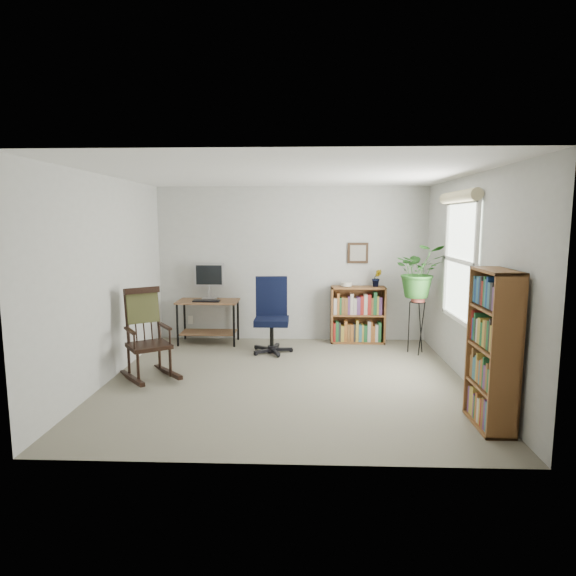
{
  "coord_description": "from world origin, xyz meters",
  "views": [
    {
      "loc": [
        0.23,
        -5.51,
        1.89
      ],
      "look_at": [
        0.0,
        0.4,
        1.05
      ],
      "focal_mm": 30.0,
      "sensor_mm": 36.0,
      "label": 1
    }
  ],
  "objects_px": {
    "desk": "(208,322)",
    "office_chair": "(272,315)",
    "rocking_chair": "(148,333)",
    "tall_bookshelf": "(493,349)",
    "low_bookshelf": "(358,315)"
  },
  "relations": [
    {
      "from": "office_chair",
      "to": "rocking_chair",
      "type": "relative_size",
      "value": 0.99
    },
    {
      "from": "low_bookshelf",
      "to": "rocking_chair",
      "type": "bearing_deg",
      "value": -145.89
    },
    {
      "from": "low_bookshelf",
      "to": "tall_bookshelf",
      "type": "height_order",
      "value": "tall_bookshelf"
    },
    {
      "from": "rocking_chair",
      "to": "tall_bookshelf",
      "type": "bearing_deg",
      "value": -53.96
    },
    {
      "from": "desk",
      "to": "tall_bookshelf",
      "type": "height_order",
      "value": "tall_bookshelf"
    },
    {
      "from": "desk",
      "to": "tall_bookshelf",
      "type": "relative_size",
      "value": 0.64
    },
    {
      "from": "desk",
      "to": "office_chair",
      "type": "distance_m",
      "value": 1.15
    },
    {
      "from": "rocking_chair",
      "to": "low_bookshelf",
      "type": "distance_m",
      "value": 3.23
    },
    {
      "from": "tall_bookshelf",
      "to": "desk",
      "type": "bearing_deg",
      "value": 137.71
    },
    {
      "from": "rocking_chair",
      "to": "low_bookshelf",
      "type": "relative_size",
      "value": 1.26
    },
    {
      "from": "tall_bookshelf",
      "to": "rocking_chair",
      "type": "bearing_deg",
      "value": 161.16
    },
    {
      "from": "desk",
      "to": "office_chair",
      "type": "height_order",
      "value": "office_chair"
    },
    {
      "from": "rocking_chair",
      "to": "desk",
      "type": "bearing_deg",
      "value": 42.48
    },
    {
      "from": "office_chair",
      "to": "rocking_chair",
      "type": "bearing_deg",
      "value": -143.98
    },
    {
      "from": "office_chair",
      "to": "low_bookshelf",
      "type": "bearing_deg",
      "value": 21.4
    }
  ]
}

